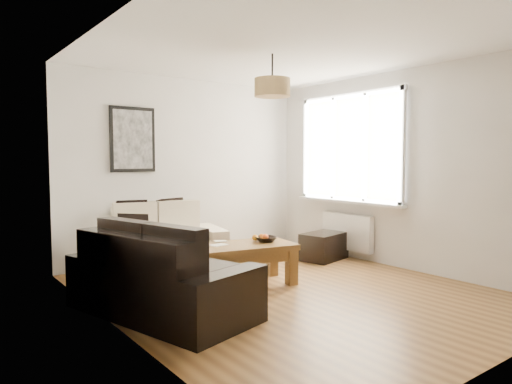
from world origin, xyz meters
TOP-DOWN VIEW (x-y plane):
  - floor at (0.00, 0.00)m, footprint 4.50×4.50m
  - ceiling at (0.00, 0.00)m, footprint 3.80×4.50m
  - wall_back at (0.00, 2.25)m, footprint 3.80×0.04m
  - wall_front at (0.00, -2.25)m, footprint 3.80×0.04m
  - wall_left at (-1.90, 0.00)m, footprint 0.04×4.50m
  - wall_right at (1.90, 0.00)m, footprint 0.04×4.50m
  - window_bay at (1.86, 0.80)m, footprint 0.14×1.90m
  - radiator at (1.82, 0.80)m, footprint 0.10×0.90m
  - poster at (-0.85, 2.22)m, footprint 0.62×0.04m
  - pendant_shade at (0.00, 0.30)m, footprint 0.40×0.40m
  - loveseat_cream at (-0.69, 1.78)m, footprint 1.79×1.25m
  - sofa_leather at (-1.43, 0.16)m, footprint 1.32×1.97m
  - coffee_table at (-0.25, 0.51)m, footprint 1.25×0.84m
  - ottoman at (1.45, 0.91)m, footprint 0.75×0.57m
  - cushion_left at (-0.97, 1.98)m, footprint 0.40×0.20m
  - cushion_right at (-0.41, 1.98)m, footprint 0.40×0.21m
  - fruit_bowl at (0.05, 0.48)m, footprint 0.29×0.29m
  - orange_a at (0.08, 0.59)m, footprint 0.09×0.09m
  - orange_b at (0.11, 0.55)m, footprint 0.09×0.09m
  - orange_c at (-0.02, 0.59)m, footprint 0.10×0.10m
  - papers at (-0.51, 0.62)m, footprint 0.20×0.15m

SIDE VIEW (x-z plane):
  - floor at x=0.00m, z-range 0.00..0.00m
  - ottoman at x=1.45m, z-range 0.00..0.38m
  - coffee_table at x=-0.25m, z-range 0.00..0.47m
  - radiator at x=1.82m, z-range 0.12..0.64m
  - sofa_leather at x=-1.43m, z-range 0.00..0.78m
  - loveseat_cream at x=-0.69m, z-range 0.00..0.81m
  - papers at x=-0.51m, z-range 0.47..0.47m
  - fruit_bowl at x=0.05m, z-range 0.47..0.53m
  - orange_a at x=0.08m, z-range 0.47..0.55m
  - orange_b at x=0.11m, z-range 0.47..0.55m
  - orange_c at x=-0.02m, z-range 0.47..0.55m
  - cushion_right at x=-0.41m, z-range 0.51..0.90m
  - cushion_left at x=-0.97m, z-range 0.51..0.90m
  - wall_back at x=0.00m, z-range 0.00..2.60m
  - wall_front at x=0.00m, z-range 0.00..2.60m
  - wall_left at x=-1.90m, z-range 0.00..2.60m
  - wall_right at x=1.90m, z-range 0.00..2.60m
  - window_bay at x=1.86m, z-range 0.80..2.40m
  - poster at x=-0.85m, z-range 1.26..2.13m
  - pendant_shade at x=0.00m, z-range 2.13..2.33m
  - ceiling at x=0.00m, z-range 2.60..2.60m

